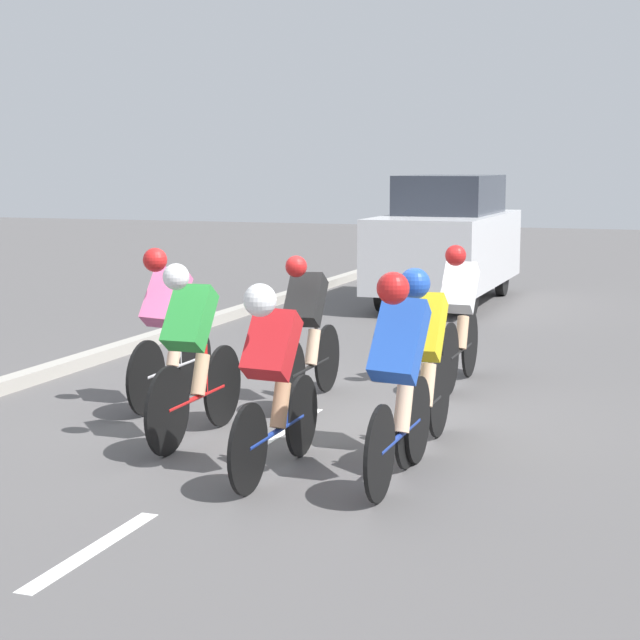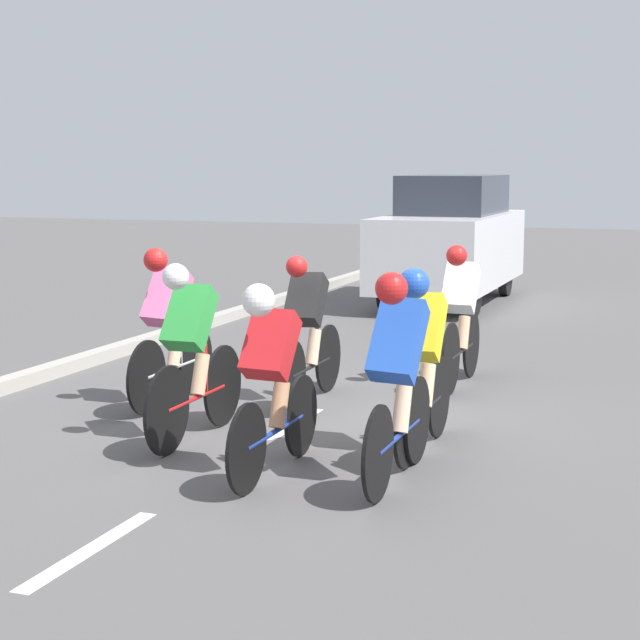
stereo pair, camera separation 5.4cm
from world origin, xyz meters
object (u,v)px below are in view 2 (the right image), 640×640
object	(u,v)px
cyclist_black	(308,327)
support_car	(451,239)
cyclist_white	(461,314)
cyclist_red	(271,373)
cyclist_yellow	(421,355)
cyclist_blue	(398,372)
cyclist_pink	(168,323)
cyclist_green	(191,350)

from	to	relation	value
cyclist_black	support_car	bearing A→B (deg)	-86.79
cyclist_white	cyclist_red	bearing A→B (deg)	80.90
cyclist_red	support_car	world-z (taller)	support_car
cyclist_red	support_car	xyz separation A→B (m)	(1.05, -10.13, 0.28)
cyclist_black	cyclist_white	bearing A→B (deg)	-133.82
cyclist_yellow	support_car	world-z (taller)	support_car
cyclist_blue	cyclist_yellow	distance (m)	0.83
cyclist_pink	cyclist_yellow	xyz separation A→B (m)	(-2.67, 0.86, 0.00)
cyclist_blue	support_car	world-z (taller)	support_car
cyclist_yellow	cyclist_white	world-z (taller)	cyclist_yellow
cyclist_black	support_car	world-z (taller)	support_car
cyclist_red	cyclist_pink	bearing A→B (deg)	-45.37
cyclist_blue	cyclist_red	size ratio (longest dim) A/B	1.00
cyclist_pink	cyclist_black	bearing A→B (deg)	-155.61
cyclist_yellow	cyclist_white	distance (m)	2.66
cyclist_red	cyclist_white	bearing A→B (deg)	-99.10
cyclist_pink	cyclist_red	world-z (taller)	cyclist_pink
support_car	cyclist_green	bearing A→B (deg)	90.33
cyclist_black	support_car	distance (m)	7.78
cyclist_pink	support_car	size ratio (longest dim) A/B	0.39
cyclist_yellow	cyclist_white	size ratio (longest dim) A/B	0.99
cyclist_green	cyclist_pink	world-z (taller)	cyclist_pink
cyclist_green	cyclist_red	distance (m)	1.22
cyclist_blue	cyclist_yellow	world-z (taller)	cyclist_blue
support_car	cyclist_pink	bearing A→B (deg)	84.80
cyclist_white	support_car	xyz separation A→B (m)	(1.63, -6.51, 0.29)
cyclist_yellow	support_car	size ratio (longest dim) A/B	0.39
cyclist_white	cyclist_pink	bearing A→B (deg)	36.80
cyclist_black	cyclist_yellow	bearing A→B (deg)	136.53
cyclist_black	cyclist_blue	size ratio (longest dim) A/B	1.00
cyclist_green	cyclist_black	size ratio (longest dim) A/B	1.03
cyclist_red	cyclist_yellow	bearing A→B (deg)	-131.49
cyclist_green	cyclist_white	distance (m)	3.31
cyclist_pink	cyclist_blue	xyz separation A→B (m)	(-2.71, 1.69, 0.02)
cyclist_green	cyclist_blue	distance (m)	1.99
cyclist_black	cyclist_blue	bearing A→B (deg)	124.29
cyclist_yellow	cyclist_red	bearing A→B (deg)	48.51
cyclist_white	cyclist_blue	bearing A→B (deg)	95.37
cyclist_blue	cyclist_white	size ratio (longest dim) A/B	1.00
cyclist_blue	support_car	distance (m)	10.18
cyclist_black	cyclist_pink	bearing A→B (deg)	24.39
cyclist_blue	cyclist_yellow	size ratio (longest dim) A/B	1.01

